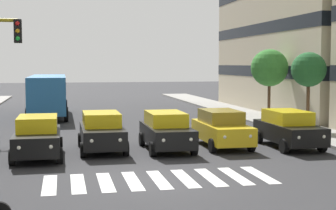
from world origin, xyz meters
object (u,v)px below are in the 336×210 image
Objects in this scene: car_4 at (38,136)px; street_tree_1 at (309,70)px; car_1 at (222,128)px; car_2 at (166,131)px; car_0 at (288,128)px; bus_behind_traffic at (48,91)px; street_tree_2 at (269,68)px; car_3 at (102,131)px.

car_4 is 15.84m from street_tree_1.
car_2 is at bearing 7.34° from car_1.
car_0 is at bearing -178.57° from car_4.
street_tree_1 is at bearing -125.61° from car_0.
bus_behind_traffic reaches higher than car_4.
car_2 is 17.04m from bus_behind_traffic.
street_tree_2 is at bearing -143.93° from car_4.
car_1 is 12.04m from street_tree_2.
street_tree_1 is at bearing 89.31° from street_tree_2.
car_2 is at bearing -4.13° from car_0.
car_3 is at bearing 38.65° from street_tree_2.
car_2 is 1.00× the size of car_4.
car_1 and car_2 have the same top height.
car_0 is at bearing 165.77° from car_1.
bus_behind_traffic reaches higher than car_2.
car_0 and car_3 have the same top height.
street_tree_2 is (-14.83, 5.96, 1.75)m from bus_behind_traffic.
bus_behind_traffic is (8.31, -15.72, 0.97)m from car_1.
car_3 is at bearing -8.44° from car_2.
car_3 is 15.74m from street_tree_2.
street_tree_2 is (-12.10, -9.68, 2.72)m from car_3.
bus_behind_traffic is (5.59, -16.07, 0.97)m from car_2.
car_0 is 20.02m from bus_behind_traffic.
car_2 is 5.64m from car_4.
car_4 is (5.59, 0.70, 0.00)m from car_2.
bus_behind_traffic is 2.22× the size of street_tree_2.
car_0 is 1.00× the size of car_1.
street_tree_1 is (-6.45, -4.03, 2.66)m from car_1.
car_2 is (2.72, 0.35, 0.00)m from car_1.
bus_behind_traffic reaches higher than car_1.
car_1 is 1.00× the size of car_3.
car_1 is (3.01, -0.76, 0.00)m from car_0.
car_3 is (8.60, -0.84, 0.00)m from car_0.
car_1 is 0.94× the size of street_tree_2.
car_1 is at bearing -14.23° from car_0.
bus_behind_traffic reaches higher than car_3.
street_tree_1 reaches higher than car_1.
car_2 is 1.01× the size of street_tree_1.
car_2 is 1.00× the size of car_3.
car_3 is 0.42× the size of bus_behind_traffic.
street_tree_2 is at bearing 158.11° from bus_behind_traffic.
street_tree_1 reaches higher than car_4.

